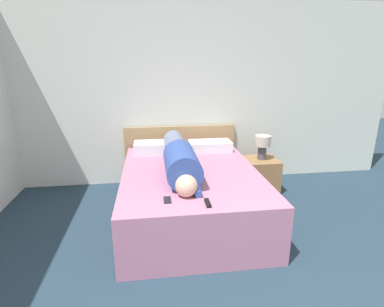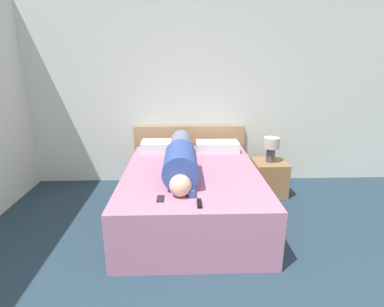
{
  "view_description": "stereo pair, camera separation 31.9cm",
  "coord_description": "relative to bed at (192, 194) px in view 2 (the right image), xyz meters",
  "views": [
    {
      "loc": [
        -0.59,
        -0.75,
        1.77
      ],
      "look_at": [
        -0.18,
        2.27,
        0.83
      ],
      "focal_mm": 28.0,
      "sensor_mm": 36.0,
      "label": 1
    },
    {
      "loc": [
        -0.27,
        -0.78,
        1.77
      ],
      "look_at": [
        -0.18,
        2.27,
        0.83
      ],
      "focal_mm": 28.0,
      "sensor_mm": 36.0,
      "label": 2
    }
  ],
  "objects": [
    {
      "name": "wall_back",
      "position": [
        0.18,
        1.2,
        1.01
      ],
      "size": [
        6.16,
        0.06,
        2.6
      ],
      "color": "silver",
      "rests_on": "ground_plane"
    },
    {
      "name": "bed",
      "position": [
        0.0,
        0.0,
        0.0
      ],
      "size": [
        1.52,
        2.06,
        0.58
      ],
      "color": "#B2708E",
      "rests_on": "ground_plane"
    },
    {
      "name": "headboard",
      "position": [
        0.0,
        1.13,
        0.14
      ],
      "size": [
        1.64,
        0.04,
        0.86
      ],
      "color": "tan",
      "rests_on": "ground_plane"
    },
    {
      "name": "nightstand",
      "position": [
        1.09,
        0.64,
        -0.06
      ],
      "size": [
        0.44,
        0.45,
        0.46
      ],
      "color": "olive",
      "rests_on": "ground_plane"
    },
    {
      "name": "table_lamp",
      "position": [
        1.09,
        0.64,
        0.39
      ],
      "size": [
        0.21,
        0.21,
        0.34
      ],
      "color": "#4C4C51",
      "rests_on": "nightstand"
    },
    {
      "name": "person_lying",
      "position": [
        -0.12,
        0.0,
        0.45
      ],
      "size": [
        0.35,
        1.67,
        0.35
      ],
      "color": "#DBB293",
      "rests_on": "bed"
    },
    {
      "name": "pillow_near_headboard",
      "position": [
        -0.36,
        0.77,
        0.36
      ],
      "size": [
        0.61,
        0.32,
        0.15
      ],
      "color": "white",
      "rests_on": "bed"
    },
    {
      "name": "pillow_second",
      "position": [
        0.38,
        0.77,
        0.36
      ],
      "size": [
        0.58,
        0.32,
        0.13
      ],
      "color": "white",
      "rests_on": "bed"
    },
    {
      "name": "tv_remote",
      "position": [
        0.04,
        -0.85,
        0.3
      ],
      "size": [
        0.04,
        0.15,
        0.02
      ],
      "color": "black",
      "rests_on": "bed"
    },
    {
      "name": "cell_phone",
      "position": [
        -0.3,
        -0.74,
        0.3
      ],
      "size": [
        0.06,
        0.13,
        0.01
      ],
      "color": "black",
      "rests_on": "bed"
    }
  ]
}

